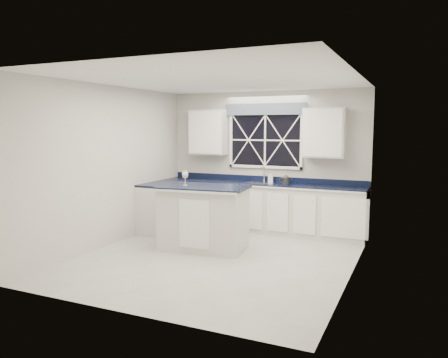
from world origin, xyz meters
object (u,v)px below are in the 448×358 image
at_px(dishwasher, 209,206).
at_px(island, 204,217).
at_px(soap_bottle, 271,177).
at_px(kettle, 286,180).
at_px(wine_glass, 185,175).
at_px(faucet, 264,174).

height_order(dishwasher, island, island).
bearing_deg(island, soap_bottle, 66.86).
height_order(dishwasher, soap_bottle, soap_bottle).
distance_m(kettle, soap_bottle, 0.37).
xyz_separation_m(island, wine_glass, (-0.31, -0.05, 0.69)).
xyz_separation_m(faucet, island, (-0.42, -1.79, -0.57)).
height_order(island, soap_bottle, soap_bottle).
bearing_deg(island, wine_glass, -175.68).
bearing_deg(faucet, island, -103.05).
xyz_separation_m(dishwasher, faucet, (1.10, 0.19, 0.69)).
height_order(kettle, wine_glass, wine_glass).
height_order(kettle, soap_bottle, soap_bottle).
xyz_separation_m(dishwasher, island, (0.68, -1.60, 0.12)).
relative_size(island, soap_bottle, 7.22).
relative_size(dishwasher, soap_bottle, 3.99).
xyz_separation_m(dishwasher, wine_glass, (0.37, -1.65, 0.81)).
distance_m(wine_glass, soap_bottle, 2.03).
bearing_deg(dishwasher, wine_glass, -77.30).
height_order(dishwasher, kettle, kettle).
relative_size(island, kettle, 5.89).
xyz_separation_m(dishwasher, kettle, (1.60, 0.03, 0.61)).
bearing_deg(soap_bottle, dishwasher, -172.31).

